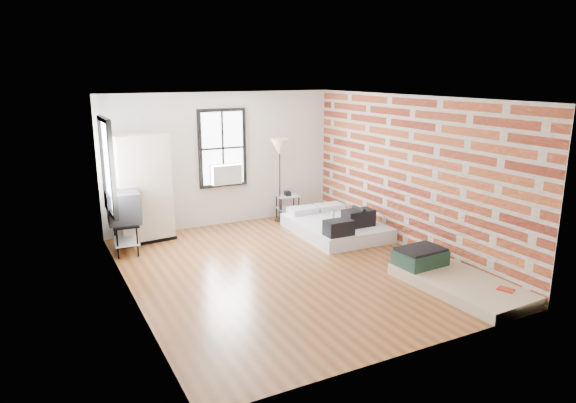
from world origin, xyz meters
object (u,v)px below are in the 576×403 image
mattress_bare (451,277)px  tv_stand (124,209)px  mattress_main (336,226)px  floor_lamp (280,151)px  wardrobe (142,188)px  side_table (288,200)px

mattress_bare → tv_stand: tv_stand is taller
mattress_main → floor_lamp: floor_lamp is taller
tv_stand → floor_lamp: bearing=14.5°
wardrobe → mattress_main: bearing=-28.1°
mattress_main → mattress_bare: mattress_main is taller
side_table → floor_lamp: floor_lamp is taller
floor_lamp → tv_stand: floor_lamp is taller
floor_lamp → tv_stand: (-3.39, -0.55, -0.75)m
mattress_main → tv_stand: 4.10m
wardrobe → floor_lamp: bearing=-6.2°
mattress_bare → wardrobe: (-3.67, 4.41, 0.90)m
mattress_main → wardrobe: 3.87m
wardrobe → side_table: (3.16, 0.07, -0.62)m
mattress_bare → floor_lamp: floor_lamp is taller
mattress_main → side_table: bearing=104.1°
side_table → tv_stand: (-3.62, -0.62, 0.39)m
mattress_main → side_table: 1.54m
floor_lamp → tv_stand: size_ratio=1.61×
floor_lamp → tv_stand: bearing=-170.8°
mattress_main → wardrobe: bearing=159.3°
side_table → mattress_main: bearing=-77.1°
wardrobe → floor_lamp: 2.98m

